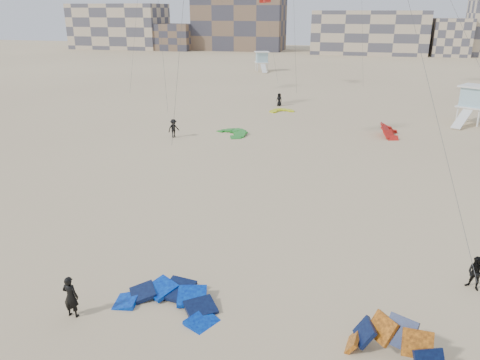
# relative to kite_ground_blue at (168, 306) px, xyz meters

# --- Properties ---
(ground) EXTENTS (320.00, 320.00, 0.00)m
(ground) POSITION_rel_kite_ground_blue_xyz_m (-1.70, 1.29, 0.00)
(ground) COLOR beige
(ground) RESTS_ON ground
(kite_ground_blue) EXTENTS (4.96, 5.16, 1.96)m
(kite_ground_blue) POSITION_rel_kite_ground_blue_xyz_m (0.00, 0.00, 0.00)
(kite_ground_blue) COLOR blue
(kite_ground_blue) RESTS_ON ground
(kite_ground_green) EXTENTS (5.34, 5.32, 1.18)m
(kite_ground_green) POSITION_rel_kite_ground_blue_xyz_m (-5.20, 29.72, 0.00)
(kite_ground_green) COLOR green
(kite_ground_green) RESTS_ON ground
(kite_ground_red_far) EXTENTS (3.79, 3.70, 3.69)m
(kite_ground_red_far) POSITION_rel_kite_ground_blue_xyz_m (10.65, 32.94, 0.00)
(kite_ground_red_far) COLOR red
(kite_ground_red_far) RESTS_ON ground
(kite_ground_yellow) EXTENTS (3.84, 3.91, 0.54)m
(kite_ground_yellow) POSITION_rel_kite_ground_blue_xyz_m (-2.16, 42.35, 0.00)
(kite_ground_yellow) COLOR #CCD813
(kite_ground_yellow) RESTS_ON ground
(kitesurfer_main) EXTENTS (0.69, 0.46, 1.89)m
(kitesurfer_main) POSITION_rel_kite_ground_blue_xyz_m (-3.64, -1.65, 0.94)
(kitesurfer_main) COLOR black
(kitesurfer_main) RESTS_ON ground
(kitesurfer_b) EXTENTS (1.01, 0.96, 1.65)m
(kitesurfer_b) POSITION_rel_kite_ground_blue_xyz_m (13.21, 4.77, 0.82)
(kitesurfer_b) COLOR black
(kitesurfer_b) RESTS_ON ground
(kitesurfer_c) EXTENTS (1.30, 1.38, 1.88)m
(kitesurfer_c) POSITION_rel_kite_ground_blue_xyz_m (-10.61, 26.97, 0.94)
(kitesurfer_c) COLOR black
(kitesurfer_c) RESTS_ON ground
(kitesurfer_e) EXTENTS (0.96, 0.79, 1.69)m
(kitesurfer_e) POSITION_rel_kite_ground_blue_xyz_m (-3.14, 46.05, 0.84)
(kitesurfer_e) COLOR black
(kitesurfer_e) RESTS_ON ground
(lifeguard_tower_near) EXTENTS (4.17, 6.45, 4.29)m
(lifeguard_tower_near) POSITION_rel_kite_ground_blue_xyz_m (19.79, 41.14, 2.13)
(lifeguard_tower_near) COLOR white
(lifeguard_tower_near) RESTS_ON ground
(lifeguard_tower_far) EXTENTS (3.65, 5.93, 4.00)m
(lifeguard_tower_far) POSITION_rel_kite_ground_blue_xyz_m (-13.24, 82.54, 1.98)
(lifeguard_tower_far) COLOR white
(lifeguard_tower_far) RESTS_ON ground
(condo_west_a) EXTENTS (30.00, 15.00, 14.00)m
(condo_west_a) POSITION_rel_kite_ground_blue_xyz_m (-71.70, 131.29, 7.00)
(condo_west_a) COLOR #C5B091
(condo_west_a) RESTS_ON ground
(condo_west_b) EXTENTS (28.00, 14.00, 18.00)m
(condo_west_b) POSITION_rel_kite_ground_blue_xyz_m (-31.70, 135.29, 9.00)
(condo_west_b) COLOR brown
(condo_west_b) RESTS_ON ground
(condo_mid) EXTENTS (32.00, 16.00, 12.00)m
(condo_mid) POSITION_rel_kite_ground_blue_xyz_m (8.30, 131.29, 6.00)
(condo_mid) COLOR #C5B091
(condo_mid) RESTS_ON ground
(condo_fill_left) EXTENTS (12.00, 10.00, 8.00)m
(condo_fill_left) POSITION_rel_kite_ground_blue_xyz_m (-51.70, 129.29, 4.00)
(condo_fill_left) COLOR brown
(condo_fill_left) RESTS_ON ground
(condo_fill_right) EXTENTS (10.00, 10.00, 10.00)m
(condo_fill_right) POSITION_rel_kite_ground_blue_xyz_m (30.30, 129.29, 5.00)
(condo_fill_right) COLOR #C5B091
(condo_fill_right) RESTS_ON ground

